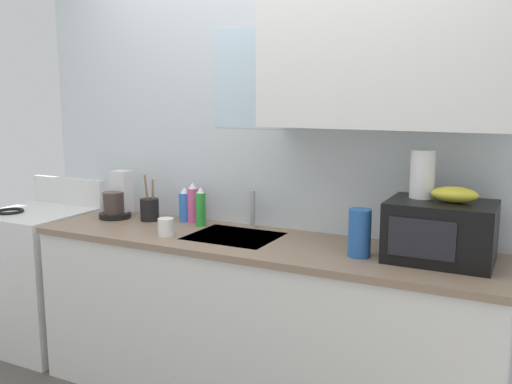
# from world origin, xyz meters

# --- Properties ---
(kitchen_wall_assembly) EXTENTS (3.24, 0.42, 2.50)m
(kitchen_wall_assembly) POSITION_xyz_m (0.13, 0.30, 1.37)
(kitchen_wall_assembly) COLOR silver
(kitchen_wall_assembly) RESTS_ON ground
(counter_unit) EXTENTS (2.47, 0.63, 0.90)m
(counter_unit) POSITION_xyz_m (-0.00, 0.00, 0.46)
(counter_unit) COLOR white
(counter_unit) RESTS_ON ground
(sink_faucet) EXTENTS (0.03, 0.03, 0.21)m
(sink_faucet) POSITION_xyz_m (-0.14, 0.24, 1.00)
(sink_faucet) COLOR #B2B5BA
(sink_faucet) RESTS_ON counter_unit
(stove_range) EXTENTS (0.60, 0.60, 1.08)m
(stove_range) POSITION_xyz_m (-1.58, 0.00, 0.46)
(stove_range) COLOR white
(stove_range) RESTS_ON ground
(microwave) EXTENTS (0.46, 0.35, 0.27)m
(microwave) POSITION_xyz_m (0.90, 0.05, 1.04)
(microwave) COLOR black
(microwave) RESTS_ON counter_unit
(banana_bunch) EXTENTS (0.20, 0.11, 0.07)m
(banana_bunch) POSITION_xyz_m (0.95, 0.05, 1.20)
(banana_bunch) COLOR gold
(banana_bunch) RESTS_ON microwave
(paper_towel_roll) EXTENTS (0.11, 0.11, 0.22)m
(paper_towel_roll) POSITION_xyz_m (0.80, 0.10, 1.28)
(paper_towel_roll) COLOR white
(paper_towel_roll) RESTS_ON microwave
(coffee_maker) EXTENTS (0.19, 0.21, 0.28)m
(coffee_maker) POSITION_xyz_m (-1.00, 0.11, 1.00)
(coffee_maker) COLOR black
(coffee_maker) RESTS_ON counter_unit
(dish_soap_bottle_green) EXTENTS (0.06, 0.06, 0.23)m
(dish_soap_bottle_green) POSITION_xyz_m (-0.42, 0.14, 1.01)
(dish_soap_bottle_green) COLOR green
(dish_soap_bottle_green) RESTS_ON counter_unit
(dish_soap_bottle_pink) EXTENTS (0.06, 0.06, 0.23)m
(dish_soap_bottle_pink) POSITION_xyz_m (-0.52, 0.20, 1.01)
(dish_soap_bottle_pink) COLOR #E55999
(dish_soap_bottle_pink) RESTS_ON counter_unit
(dish_soap_bottle_blue) EXTENTS (0.07, 0.07, 0.20)m
(dish_soap_bottle_blue) POSITION_xyz_m (-0.57, 0.20, 0.99)
(dish_soap_bottle_blue) COLOR blue
(dish_soap_bottle_blue) RESTS_ON counter_unit
(cereal_canister) EXTENTS (0.10, 0.10, 0.22)m
(cereal_canister) POSITION_xyz_m (0.56, -0.05, 1.01)
(cereal_canister) COLOR #2659A5
(cereal_canister) RESTS_ON counter_unit
(mug_white) EXTENTS (0.08, 0.08, 0.09)m
(mug_white) POSITION_xyz_m (-0.46, -0.14, 0.95)
(mug_white) COLOR white
(mug_white) RESTS_ON counter_unit
(utensil_crock) EXTENTS (0.11, 0.11, 0.28)m
(utensil_crock) POSITION_xyz_m (-0.77, 0.12, 0.97)
(utensil_crock) COLOR black
(utensil_crock) RESTS_ON counter_unit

